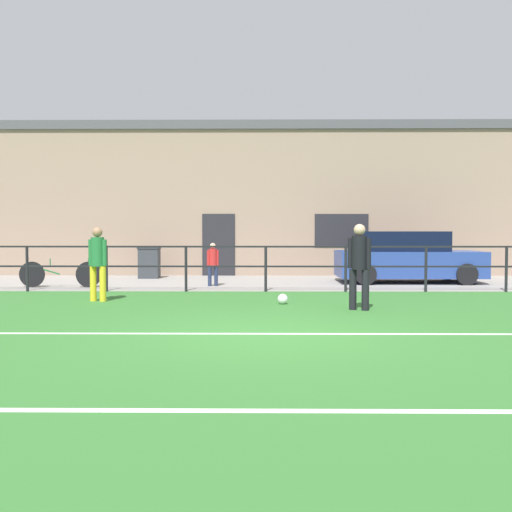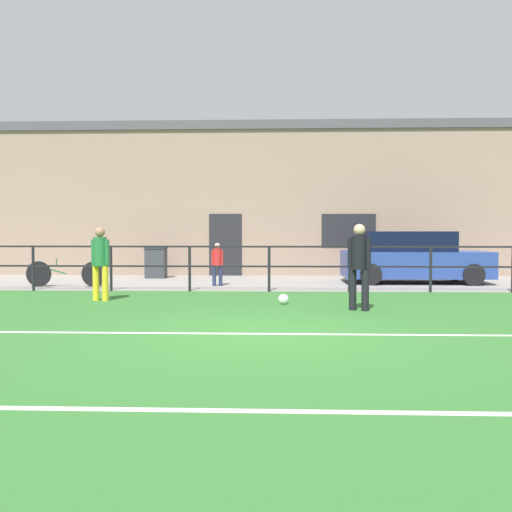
{
  "view_description": "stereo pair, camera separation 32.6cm",
  "coord_description": "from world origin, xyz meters",
  "px_view_note": "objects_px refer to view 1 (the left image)",
  "views": [
    {
      "loc": [
        -0.09,
        -8.35,
        1.5
      ],
      "look_at": [
        -0.21,
        3.04,
        1.02
      ],
      "focal_mm": 40.36,
      "sensor_mm": 36.0,
      "label": 1
    },
    {
      "loc": [
        0.24,
        -8.34,
        1.5
      ],
      "look_at": [
        -0.21,
        3.04,
        1.02
      ],
      "focal_mm": 40.36,
      "sensor_mm": 36.0,
      "label": 2
    }
  ],
  "objects_px": {
    "spectator_child": "(213,262)",
    "parked_car_red": "(406,258)",
    "player_striker": "(98,259)",
    "trash_bin_0": "(149,262)",
    "soccer_ball_match": "(283,299)",
    "player_goalkeeper": "(359,261)",
    "bicycle_parked_1": "(60,274)"
  },
  "relations": [
    {
      "from": "spectator_child",
      "to": "parked_car_red",
      "type": "distance_m",
      "value": 5.69
    },
    {
      "from": "player_goalkeeper",
      "to": "spectator_child",
      "type": "xyz_separation_m",
      "value": [
        -3.2,
        4.61,
        -0.25
      ]
    },
    {
      "from": "player_goalkeeper",
      "to": "player_striker",
      "type": "bearing_deg",
      "value": -170.0
    },
    {
      "from": "trash_bin_0",
      "to": "bicycle_parked_1",
      "type": "bearing_deg",
      "value": -120.87
    },
    {
      "from": "soccer_ball_match",
      "to": "bicycle_parked_1",
      "type": "height_order",
      "value": "bicycle_parked_1"
    },
    {
      "from": "player_striker",
      "to": "trash_bin_0",
      "type": "height_order",
      "value": "player_striker"
    },
    {
      "from": "spectator_child",
      "to": "bicycle_parked_1",
      "type": "bearing_deg",
      "value": -7.78
    },
    {
      "from": "parked_car_red",
      "to": "trash_bin_0",
      "type": "distance_m",
      "value": 7.94
    },
    {
      "from": "player_goalkeeper",
      "to": "bicycle_parked_1",
      "type": "height_order",
      "value": "player_goalkeeper"
    },
    {
      "from": "player_striker",
      "to": "bicycle_parked_1",
      "type": "bearing_deg",
      "value": 138.98
    },
    {
      "from": "player_goalkeeper",
      "to": "player_striker",
      "type": "distance_m",
      "value": 5.57
    },
    {
      "from": "spectator_child",
      "to": "bicycle_parked_1",
      "type": "distance_m",
      "value": 4.08
    },
    {
      "from": "player_striker",
      "to": "player_goalkeeper",
      "type": "bearing_deg",
      "value": 2.62
    },
    {
      "from": "bicycle_parked_1",
      "to": "trash_bin_0",
      "type": "relative_size",
      "value": 2.17
    },
    {
      "from": "player_goalkeeper",
      "to": "parked_car_red",
      "type": "height_order",
      "value": "player_goalkeeper"
    },
    {
      "from": "spectator_child",
      "to": "trash_bin_0",
      "type": "relative_size",
      "value": 1.16
    },
    {
      "from": "player_goalkeeper",
      "to": "spectator_child",
      "type": "bearing_deg",
      "value": 148.67
    },
    {
      "from": "parked_car_red",
      "to": "trash_bin_0",
      "type": "height_order",
      "value": "parked_car_red"
    },
    {
      "from": "trash_bin_0",
      "to": "soccer_ball_match",
      "type": "bearing_deg",
      "value": -57.67
    },
    {
      "from": "player_striker",
      "to": "soccer_ball_match",
      "type": "relative_size",
      "value": 7.5
    },
    {
      "from": "player_striker",
      "to": "bicycle_parked_1",
      "type": "xyz_separation_m",
      "value": [
        -1.85,
        2.9,
        -0.53
      ]
    },
    {
      "from": "parked_car_red",
      "to": "soccer_ball_match",
      "type": "bearing_deg",
      "value": -127.55
    },
    {
      "from": "soccer_ball_match",
      "to": "trash_bin_0",
      "type": "bearing_deg",
      "value": 122.33
    },
    {
      "from": "soccer_ball_match",
      "to": "trash_bin_0",
      "type": "relative_size",
      "value": 0.21
    },
    {
      "from": "bicycle_parked_1",
      "to": "parked_car_red",
      "type": "bearing_deg",
      "value": 9.31
    },
    {
      "from": "player_striker",
      "to": "bicycle_parked_1",
      "type": "relative_size",
      "value": 0.73
    },
    {
      "from": "player_striker",
      "to": "spectator_child",
      "type": "distance_m",
      "value": 3.95
    },
    {
      "from": "player_striker",
      "to": "trash_bin_0",
      "type": "bearing_deg",
      "value": 107.02
    },
    {
      "from": "player_goalkeeper",
      "to": "soccer_ball_match",
      "type": "distance_m",
      "value": 1.88
    },
    {
      "from": "soccer_ball_match",
      "to": "spectator_child",
      "type": "height_order",
      "value": "spectator_child"
    },
    {
      "from": "player_goalkeeper",
      "to": "bicycle_parked_1",
      "type": "distance_m",
      "value": 8.42
    },
    {
      "from": "soccer_ball_match",
      "to": "bicycle_parked_1",
      "type": "bearing_deg",
      "value": 150.03
    }
  ]
}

